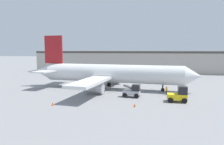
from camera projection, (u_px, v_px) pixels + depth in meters
name	position (u px, v px, depth m)	size (l,w,h in m)	color
ground_plane	(112.00, 89.00, 45.76)	(400.00, 400.00, 0.00)	gray
terminal_building	(161.00, 62.00, 78.20)	(90.72, 10.73, 7.64)	#ADA89E
airplane	(108.00, 74.00, 45.69)	(36.11, 29.66, 11.30)	silver
ground_crew_worker	(167.00, 90.00, 39.56)	(0.35, 0.35, 1.60)	#1E2338
baggage_tug	(179.00, 95.00, 34.24)	(2.98, 2.06, 2.50)	yellow
belt_loader_truck	(133.00, 91.00, 37.70)	(3.06, 2.09, 2.22)	#B2B2B7
safety_cone_near	(53.00, 104.00, 32.08)	(0.36, 0.36, 0.55)	#EF590F
safety_cone_far	(135.00, 105.00, 31.33)	(0.36, 0.36, 0.55)	#EF590F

